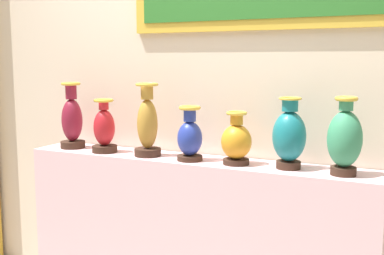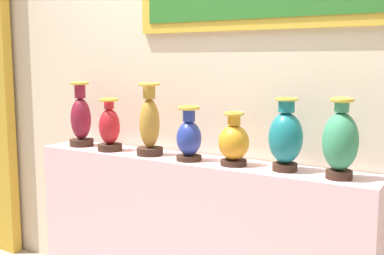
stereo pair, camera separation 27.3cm
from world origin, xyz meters
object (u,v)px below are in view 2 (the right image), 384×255
(vase_teal, at_px, (286,138))
(vase_amber, at_px, (234,142))
(vase_crimson, at_px, (110,128))
(vase_burgundy, at_px, (81,119))
(vase_cobalt, at_px, (189,137))
(vase_ochre, at_px, (149,124))
(vase_jade, at_px, (340,142))

(vase_teal, bearing_deg, vase_amber, -176.41)
(vase_crimson, distance_m, vase_amber, 0.85)
(vase_burgundy, bearing_deg, vase_cobalt, -2.13)
(vase_cobalt, xyz_separation_m, vase_amber, (0.27, 0.02, -0.01))
(vase_burgundy, xyz_separation_m, vase_ochre, (0.57, -0.02, 0.01))
(vase_cobalt, bearing_deg, vase_burgundy, 177.87)
(vase_crimson, height_order, vase_teal, vase_teal)
(vase_crimson, xyz_separation_m, vase_teal, (1.14, 0.04, 0.03))
(vase_teal, bearing_deg, vase_ochre, -178.42)
(vase_teal, distance_m, vase_jade, 0.28)
(vase_burgundy, relative_size, vase_amber, 1.46)
(vase_crimson, bearing_deg, vase_cobalt, 0.06)
(vase_ochre, bearing_deg, vase_jade, -0.07)
(vase_teal, bearing_deg, vase_crimson, -178.18)
(vase_crimson, bearing_deg, vase_teal, 1.82)
(vase_burgundy, distance_m, vase_amber, 1.13)
(vase_jade, bearing_deg, vase_ochre, 179.93)
(vase_cobalt, height_order, vase_amber, vase_cobalt)
(vase_crimson, height_order, vase_jade, vase_jade)
(vase_burgundy, height_order, vase_cobalt, vase_burgundy)
(vase_ochre, relative_size, vase_cobalt, 1.39)
(vase_burgundy, xyz_separation_m, vase_cobalt, (0.86, -0.03, -0.04))
(vase_burgundy, height_order, vase_amber, vase_burgundy)
(vase_crimson, bearing_deg, vase_jade, 0.47)
(vase_amber, bearing_deg, vase_cobalt, -176.27)
(vase_burgundy, xyz_separation_m, vase_jade, (1.69, -0.02, 0.00))
(vase_teal, bearing_deg, vase_cobalt, -176.34)
(vase_crimson, xyz_separation_m, vase_cobalt, (0.58, 0.00, -0.01))
(vase_ochre, bearing_deg, vase_burgundy, 178.05)
(vase_amber, bearing_deg, vase_jade, -0.68)
(vase_ochre, bearing_deg, vase_cobalt, -2.50)
(vase_cobalt, bearing_deg, vase_amber, 3.73)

